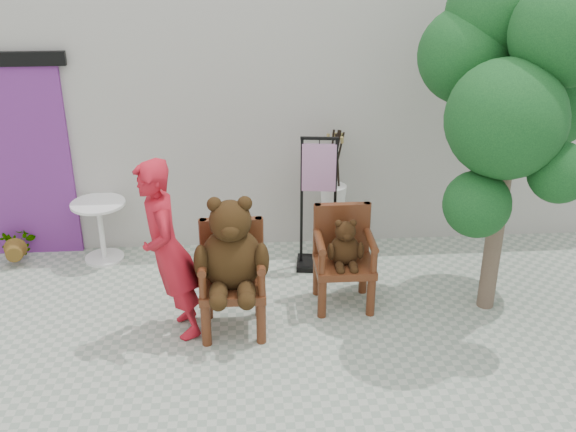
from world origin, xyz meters
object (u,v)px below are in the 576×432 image
object	(u,v)px
chair_big	(232,258)
cafe_table	(100,224)
chair_small	(344,250)
stool_bucket	(333,200)
person	(168,251)
display_stand	(318,219)
tree	(520,67)

from	to	relation	value
chair_big	cafe_table	distance (m)	2.16
chair_small	stool_bucket	bearing A→B (deg)	87.76
person	stool_bucket	xyz separation A→B (m)	(1.71, 1.57, -0.22)
person	cafe_table	bearing A→B (deg)	-163.04
cafe_table	stool_bucket	size ratio (longest dim) A/B	0.48
chair_small	display_stand	size ratio (longest dim) A/B	0.67
person	display_stand	distance (m)	1.93
chair_small	tree	xyz separation A→B (m)	(1.50, -0.07, 1.80)
cafe_table	tree	world-z (taller)	tree
display_stand	tree	distance (m)	2.60
display_stand	person	bearing A→B (deg)	-133.94
stool_bucket	display_stand	bearing A→B (deg)	-119.77
chair_big	stool_bucket	distance (m)	1.94
chair_big	tree	xyz separation A→B (m)	(2.60, 0.35, 1.63)
cafe_table	display_stand	xyz separation A→B (m)	(2.42, -0.35, 0.14)
stool_bucket	tree	xyz separation A→B (m)	(1.45, -1.21, 1.75)
person	cafe_table	xyz separation A→B (m)	(-0.92, 1.54, -0.43)
cafe_table	stool_bucket	distance (m)	2.64
chair_big	person	size ratio (longest dim) A/B	0.79
stool_bucket	tree	bearing A→B (deg)	-39.85
display_stand	stool_bucket	xyz separation A→B (m)	(0.22, 0.38, 0.06)
chair_big	stool_bucket	xyz separation A→B (m)	(1.14, 1.56, -0.12)
person	cafe_table	distance (m)	1.85
cafe_table	stool_bucket	bearing A→B (deg)	0.66
chair_small	chair_big	bearing A→B (deg)	-159.16
chair_big	stool_bucket	size ratio (longest dim) A/B	0.94
cafe_table	tree	bearing A→B (deg)	-16.12
chair_big	display_stand	bearing A→B (deg)	51.91
chair_big	tree	world-z (taller)	tree
cafe_table	stool_bucket	xyz separation A→B (m)	(2.63, 0.03, 0.20)
chair_big	display_stand	world-z (taller)	display_stand
cafe_table	stool_bucket	world-z (taller)	stool_bucket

